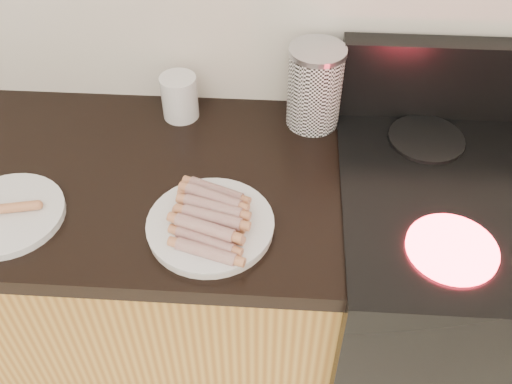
# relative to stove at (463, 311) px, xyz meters

# --- Properties ---
(stove) EXTENTS (0.76, 0.65, 0.91)m
(stove) POSITION_rel_stove_xyz_m (0.00, 0.00, 0.00)
(stove) COLOR black
(stove) RESTS_ON floor
(stove_panel) EXTENTS (0.76, 0.06, 0.20)m
(stove_panel) POSITION_rel_stove_xyz_m (0.00, 0.28, 0.55)
(stove_panel) COLOR black
(stove_panel) RESTS_ON stove
(burner_near_left) EXTENTS (0.18, 0.18, 0.01)m
(burner_near_left) POSITION_rel_stove_xyz_m (-0.17, -0.17, 0.46)
(burner_near_left) COLOR #FF1E2D
(burner_near_left) RESTS_ON stove
(burner_far_left) EXTENTS (0.18, 0.18, 0.01)m
(burner_far_left) POSITION_rel_stove_xyz_m (-0.17, 0.17, 0.46)
(burner_far_left) COLOR black
(burner_far_left) RESTS_ON stove
(main_plate) EXTENTS (0.29, 0.29, 0.02)m
(main_plate) POSITION_rel_stove_xyz_m (-0.65, -0.14, 0.45)
(main_plate) COLOR white
(main_plate) RESTS_ON counter_slab
(side_plate) EXTENTS (0.25, 0.25, 0.02)m
(side_plate) POSITION_rel_stove_xyz_m (-1.08, -0.13, 0.45)
(side_plate) COLOR silver
(side_plate) RESTS_ON counter_slab
(hotdog_pile) EXTENTS (0.12, 0.23, 0.05)m
(hotdog_pile) POSITION_rel_stove_xyz_m (-0.65, -0.14, 0.48)
(hotdog_pile) COLOR #A03E2F
(hotdog_pile) RESTS_ON main_plate
(plain_sausages) EXTENTS (0.14, 0.05, 0.02)m
(plain_sausages) POSITION_rel_stove_xyz_m (-1.08, -0.13, 0.47)
(plain_sausages) COLOR #B05C2C
(plain_sausages) RESTS_ON side_plate
(canister) EXTENTS (0.13, 0.13, 0.21)m
(canister) POSITION_rel_stove_xyz_m (-0.44, 0.24, 0.55)
(canister) COLOR white
(canister) RESTS_ON counter_slab
(mug) EXTENTS (0.10, 0.10, 0.11)m
(mug) POSITION_rel_stove_xyz_m (-0.77, 0.24, 0.50)
(mug) COLOR white
(mug) RESTS_ON counter_slab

